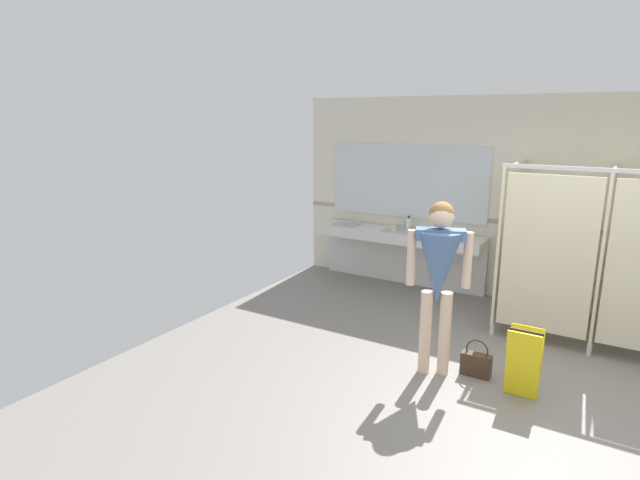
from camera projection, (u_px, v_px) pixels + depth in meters
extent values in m
cube|color=gray|center=(530.00, 409.00, 4.40)|extent=(7.64, 5.77, 0.10)
cube|color=beige|center=(579.00, 206.00, 6.27)|extent=(7.64, 0.12, 2.68)
cube|color=#9E937F|center=(576.00, 229.00, 6.29)|extent=(7.64, 0.01, 0.06)
cube|color=silver|center=(397.00, 236.00, 7.25)|extent=(2.45, 0.53, 0.14)
cube|color=silver|center=(402.00, 260.00, 7.54)|extent=(2.45, 0.08, 0.69)
cube|color=#ADADA8|center=(346.00, 228.00, 7.63)|extent=(0.42, 0.29, 0.11)
cylinder|color=silver|center=(352.00, 219.00, 7.78)|extent=(0.04, 0.04, 0.11)
cylinder|color=silver|center=(351.00, 217.00, 7.72)|extent=(0.03, 0.11, 0.03)
sphere|color=silver|center=(357.00, 221.00, 7.76)|extent=(0.04, 0.04, 0.04)
cube|color=#ADADA8|center=(396.00, 235.00, 7.22)|extent=(0.42, 0.29, 0.11)
cylinder|color=silver|center=(402.00, 225.00, 7.37)|extent=(0.04, 0.04, 0.11)
cylinder|color=silver|center=(401.00, 222.00, 7.31)|extent=(0.03, 0.11, 0.03)
sphere|color=silver|center=(407.00, 227.00, 7.35)|extent=(0.04, 0.04, 0.04)
cube|color=#ADADA8|center=(453.00, 242.00, 6.81)|extent=(0.42, 0.29, 0.11)
cylinder|color=silver|center=(458.00, 231.00, 6.96)|extent=(0.04, 0.04, 0.11)
cylinder|color=silver|center=(457.00, 229.00, 6.90)|extent=(0.03, 0.11, 0.03)
sphere|color=silver|center=(463.00, 233.00, 6.93)|extent=(0.04, 0.04, 0.04)
cube|color=silver|center=(406.00, 181.00, 7.30)|extent=(2.35, 0.02, 1.05)
cube|color=beige|center=(510.00, 238.00, 6.05)|extent=(0.03, 1.33, 1.77)
cylinder|color=silver|center=(492.00, 329.00, 5.77)|extent=(0.05, 0.05, 0.12)
cube|color=beige|center=(604.00, 249.00, 5.55)|extent=(0.03, 1.33, 1.77)
cylinder|color=silver|center=(589.00, 349.00, 5.27)|extent=(0.05, 0.05, 0.12)
cube|color=beige|center=(547.00, 256.00, 5.27)|extent=(0.90, 0.04, 1.67)
cube|color=#B7BABF|center=(613.00, 170.00, 4.81)|extent=(2.03, 0.04, 0.04)
cylinder|color=beige|center=(445.00, 334.00, 4.82)|extent=(0.11, 0.11, 0.82)
cylinder|color=beige|center=(425.00, 332.00, 4.85)|extent=(0.11, 0.11, 0.82)
cone|color=#4C6B99|center=(439.00, 268.00, 4.68)|extent=(0.52, 0.52, 0.70)
cube|color=#4C6B99|center=(441.00, 234.00, 4.60)|extent=(0.47, 0.31, 0.10)
cylinder|color=beige|center=(468.00, 260.00, 4.62)|extent=(0.08, 0.08, 0.52)
cylinder|color=beige|center=(411.00, 258.00, 4.70)|extent=(0.08, 0.08, 0.52)
sphere|color=beige|center=(442.00, 216.00, 4.56)|extent=(0.22, 0.22, 0.22)
sphere|color=olive|center=(442.00, 214.00, 4.57)|extent=(0.23, 0.23, 0.23)
cube|color=#3F2D1E|center=(476.00, 365.00, 4.84)|extent=(0.28, 0.10, 0.22)
torus|color=#3F2D1E|center=(477.00, 350.00, 4.80)|extent=(0.21, 0.02, 0.21)
cylinder|color=white|center=(408.00, 224.00, 7.30)|extent=(0.07, 0.07, 0.17)
cylinder|color=black|center=(409.00, 217.00, 7.27)|extent=(0.03, 0.03, 0.04)
cylinder|color=beige|center=(394.00, 229.00, 7.18)|extent=(0.07, 0.07, 0.08)
cube|color=yellow|center=(522.00, 365.00, 4.39)|extent=(0.28, 0.10, 0.63)
cube|color=yellow|center=(524.00, 361.00, 4.47)|extent=(0.28, 0.10, 0.63)
cylinder|color=black|center=(527.00, 332.00, 4.36)|extent=(0.28, 0.02, 0.02)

